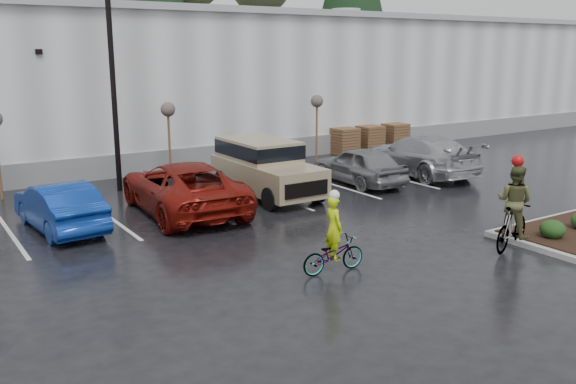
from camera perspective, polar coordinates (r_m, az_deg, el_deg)
ground at (r=16.17m, az=12.46°, el=-6.20°), size 120.00×120.00×0.00m
warehouse at (r=34.41m, az=-14.65°, el=10.05°), size 60.50×15.50×7.20m
wooded_ridge at (r=56.69m, az=-22.28°, el=9.93°), size 80.00×25.00×6.00m
lamppost at (r=23.64m, az=-16.31°, el=13.66°), size 0.50×1.00×9.22m
sapling_mid at (r=25.55m, az=-11.16°, el=7.21°), size 0.60×0.60×3.20m
sapling_east at (r=29.19m, az=2.72°, el=8.16°), size 0.60×0.60×3.20m
pallet_stack_a at (r=31.73m, az=5.29°, el=4.79°), size 1.20×1.20×1.35m
pallet_stack_b at (r=32.80m, az=7.63°, el=5.00°), size 1.20×1.20×1.35m
pallet_stack_c at (r=33.99m, az=9.94°, el=5.21°), size 1.20×1.20×1.35m
shrub_a at (r=18.48m, az=23.52°, el=-3.22°), size 0.70×0.70×0.52m
fire_lane_sign at (r=18.74m, az=20.42°, el=0.41°), size 0.30×0.05×2.20m
car_blue at (r=19.41m, az=-20.60°, el=-1.24°), size 1.90×4.54×1.46m
car_red at (r=20.39m, az=-9.83°, el=0.44°), size 3.27×6.33×1.71m
suv_tan at (r=22.28m, az=-1.97°, el=2.18°), size 2.20×5.10×2.06m
car_grey at (r=24.60m, az=6.73°, el=2.51°), size 2.01×4.54×1.52m
car_far_silver at (r=26.80m, az=12.11°, el=3.39°), size 2.81×6.06×1.71m
cyclist_hivis at (r=14.79m, az=4.27°, el=-5.13°), size 1.73×0.70×2.06m
cyclist_olive at (r=17.47m, az=20.31°, el=-2.09°), size 2.07×1.14×2.59m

